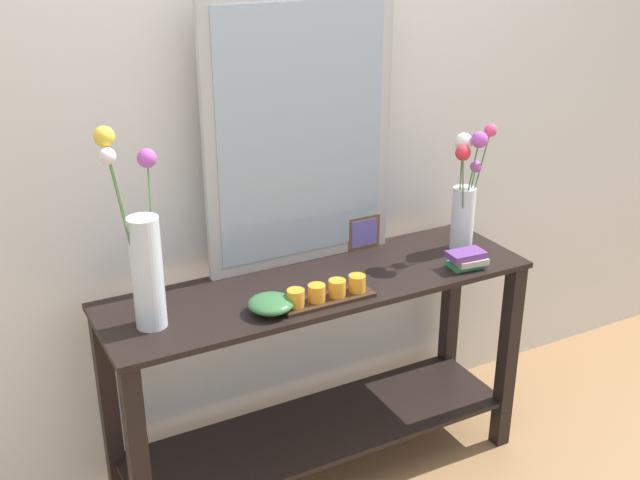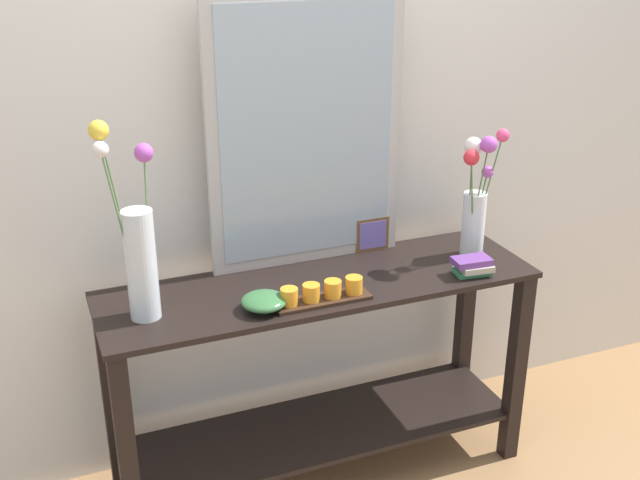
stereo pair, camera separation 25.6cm
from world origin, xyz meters
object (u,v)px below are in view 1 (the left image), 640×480
Objects in this scene: decorative_bowl at (271,304)px; book_stack at (467,259)px; vase_right at (466,196)px; console_table at (320,360)px; candle_tray at (327,294)px; picture_frame_small at (364,232)px; tall_vase_left at (144,257)px; mirror_leaning at (301,133)px.

book_stack is at bearing -1.54° from decorative_bowl.
book_stack is at bearing -120.99° from vase_right.
console_table is 0.37m from candle_tray.
picture_frame_small is 0.59m from decorative_bowl.
candle_tray is (-0.64, -0.13, -0.18)m from vase_right.
tall_vase_left reaches higher than decorative_bowl.
candle_tray is (-0.07, -0.32, -0.44)m from mirror_leaning.
decorative_bowl is at bearing -130.66° from mirror_leaning.
console_table is at bearing 26.88° from decorative_bowl.
mirror_leaning reaches higher than candle_tray.
candle_tray is 0.19m from decorative_bowl.
tall_vase_left is at bearing -161.20° from mirror_leaning.
picture_frame_small is (0.32, 0.31, 0.04)m from candle_tray.
tall_vase_left is 1.12m from book_stack.
candle_tray is at bearing -109.25° from console_table.
tall_vase_left is 0.59m from candle_tray.
book_stack is at bearing -34.13° from mirror_leaning.
vase_right is at bearing -18.89° from mirror_leaning.
book_stack is (1.10, -0.12, -0.19)m from tall_vase_left.
console_table is at bearing 2.31° from tall_vase_left.
vase_right is at bearing 0.88° from tall_vase_left.
tall_vase_left is at bearing -177.69° from console_table.
decorative_bowl is (-0.26, -0.31, -0.44)m from mirror_leaning.
mirror_leaning is 6.50× the size of decorative_bowl.
vase_right is at bearing -30.25° from picture_frame_small.
picture_frame_small is 0.39m from book_stack.
vase_right is (0.56, -0.19, -0.26)m from mirror_leaning.
book_stack is at bearing -15.39° from console_table.
console_table is 10.63× the size of book_stack.
console_table is 4.68× the size of candle_tray.
candle_tray reaches higher than decorative_bowl.
candle_tray is 2.21× the size of decorative_bowl.
tall_vase_left is 1.33× the size of vase_right.
book_stack is (0.51, -0.14, 0.34)m from console_table.
mirror_leaning is at bearing 177.69° from picture_frame_small.
candle_tray is 0.45m from picture_frame_small.
candle_tray is at bearing -135.99° from picture_frame_small.
vase_right is at bearing 11.60° from candle_tray.
tall_vase_left is 1.18m from vase_right.
decorative_bowl is at bearing -15.15° from tall_vase_left.
picture_frame_small is (0.25, -0.01, -0.40)m from mirror_leaning.
decorative_bowl is at bearing -153.12° from console_table.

